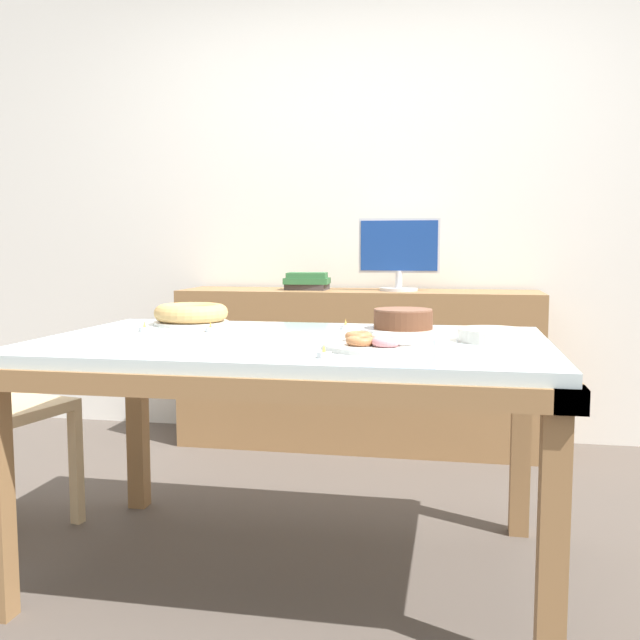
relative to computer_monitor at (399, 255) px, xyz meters
The scene contains 14 objects.
ground_plane 1.86m from the computer_monitor, 97.94° to the right, with size 12.00×12.00×0.00m, color #564C44.
wall_back 0.46m from the computer_monitor, 125.45° to the left, with size 8.00×0.10×2.60m, color white.
dining_table 1.59m from the computer_monitor, 97.94° to the right, with size 1.64×1.03×0.77m.
sideboard 0.65m from the computer_monitor, behind, with size 1.90×0.44×0.84m.
computer_monitor is the anchor object (origin of this frame).
book_stack 0.51m from the computer_monitor, behind, with size 0.24×0.19×0.09m.
cake_chocolate_round 1.31m from the computer_monitor, 84.67° to the right, with size 0.28×0.28×0.08m.
cake_golden_bundt 1.39m from the computer_monitor, 120.07° to the right, with size 0.28×0.28×0.08m.
pastry_platter 1.72m from the computer_monitor, 87.40° to the right, with size 0.32×0.32×0.04m.
plate_stack 1.56m from the computer_monitor, 74.59° to the right, with size 0.21×0.21×0.04m.
tealight_near_front 1.93m from the computer_monitor, 91.25° to the right, with size 0.04×0.04×0.04m.
tealight_left_edge 1.53m from the computer_monitor, 110.87° to the right, with size 0.04×0.04×0.04m.
tealight_centre 1.27m from the computer_monitor, 94.07° to the right, with size 0.04×0.04×0.04m.
tealight_near_cakes 1.66m from the computer_monitor, 117.66° to the right, with size 0.04×0.04×0.04m.
Camera 1 is at (0.52, -2.21, 1.06)m, focal length 40.00 mm.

